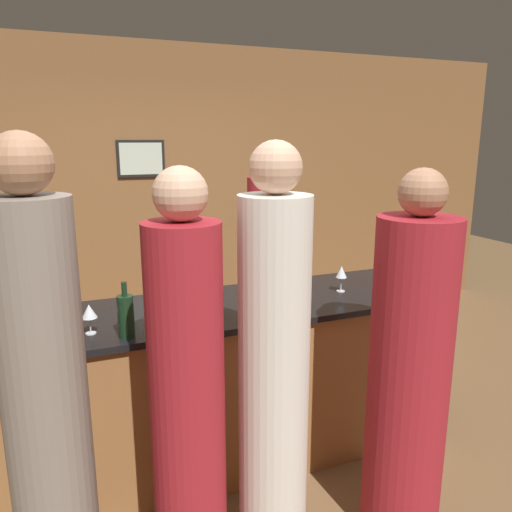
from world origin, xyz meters
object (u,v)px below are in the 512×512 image
bartender (268,280)px  guest_2 (187,399)px  guest_0 (409,376)px  guest_1 (274,378)px  wine_bottle_1 (192,281)px  guest_3 (46,406)px  wine_bottle_0 (126,316)px

bartender → guest_2: (-0.99, -1.46, -0.03)m
guest_0 → guest_1: 0.67m
wine_bottle_1 → guest_3: bearing=-132.3°
guest_3 → wine_bottle_1: guest_3 is taller
bartender → guest_1: 1.62m
wine_bottle_1 → guest_1: bearing=-83.9°
guest_1 → wine_bottle_0: guest_1 is taller
guest_3 → wine_bottle_0: bearing=49.8°
guest_0 → guest_3: bearing=174.1°
bartender → wine_bottle_1: (-0.72, -0.52, 0.21)m
bartender → guest_3: size_ratio=0.96×
guest_3 → wine_bottle_0: guest_3 is taller
wine_bottle_0 → wine_bottle_1: (0.45, 0.46, 0.00)m
guest_1 → wine_bottle_1: 1.00m
guest_1 → wine_bottle_0: size_ratio=6.93×
bartender → guest_1: guest_1 is taller
wine_bottle_0 → wine_bottle_1: bearing=45.8°
bartender → wine_bottle_1: bartender is taller
guest_0 → wine_bottle_1: guest_0 is taller
guest_0 → guest_1: guest_1 is taller
guest_1 → guest_2: (-0.38, 0.05, -0.05)m
guest_2 → wine_bottle_0: (-0.18, 0.47, 0.24)m
bartender → wine_bottle_0: size_ratio=6.75×
guest_2 → wine_bottle_1: 1.00m
guest_1 → wine_bottle_0: bearing=136.9°
guest_3 → wine_bottle_1: bearing=47.7°
bartender → guest_1: size_ratio=0.97×
bartender → guest_2: 1.76m
bartender → guest_2: size_ratio=1.02×
guest_2 → wine_bottle_1: size_ratio=6.30×
guest_2 → wine_bottle_1: (0.27, 0.93, 0.24)m
bartender → guest_2: bearing=55.8°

